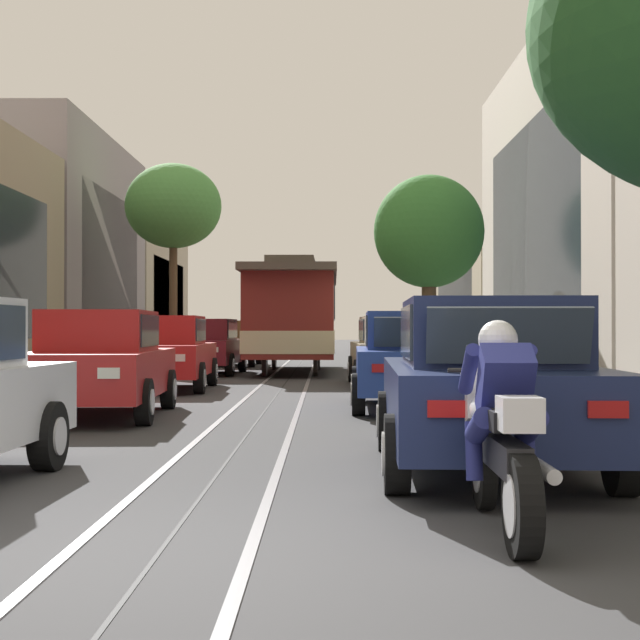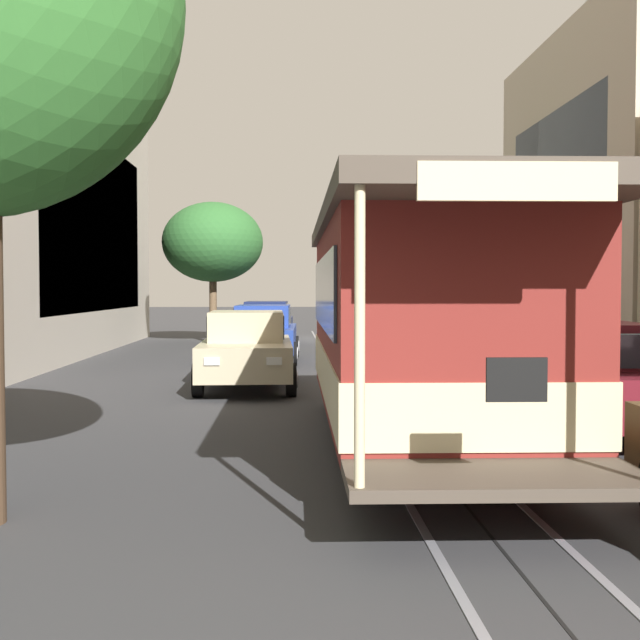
# 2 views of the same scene
# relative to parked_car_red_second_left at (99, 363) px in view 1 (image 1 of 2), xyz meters

# --- Properties ---
(ground_plane) EXTENTS (160.00, 160.00, 0.00)m
(ground_plane) POSITION_rel_parked_car_red_second_left_xyz_m (2.42, 13.31, -0.80)
(ground_plane) COLOR #38383A
(trolley_track_rails) EXTENTS (1.14, 63.03, 0.01)m
(trolley_track_rails) POSITION_rel_parked_car_red_second_left_xyz_m (2.42, 16.82, -0.79)
(trolley_track_rails) COLOR gray
(trolley_track_rails) RESTS_ON ground
(building_facade_right) EXTENTS (5.57, 54.73, 10.70)m
(building_facade_right) POSITION_rel_parked_car_red_second_left_xyz_m (12.30, 16.53, 3.63)
(building_facade_right) COLOR beige
(building_facade_right) RESTS_ON ground
(parked_car_red_second_left) EXTENTS (2.13, 4.42, 1.58)m
(parked_car_red_second_left) POSITION_rel_parked_car_red_second_left_xyz_m (0.00, 0.00, 0.00)
(parked_car_red_second_left) COLOR red
(parked_car_red_second_left) RESTS_ON ground
(parked_car_red_mid_left) EXTENTS (2.08, 4.39, 1.58)m
(parked_car_red_mid_left) POSITION_rel_parked_car_red_second_left_xyz_m (-0.06, 6.19, 0.00)
(parked_car_red_mid_left) COLOR red
(parked_car_red_mid_left) RESTS_ON ground
(parked_car_maroon_fourth_left) EXTENTS (2.12, 4.41, 1.58)m
(parked_car_maroon_fourth_left) POSITION_rel_parked_car_red_second_left_xyz_m (-0.06, 13.11, 0.00)
(parked_car_maroon_fourth_left) COLOR maroon
(parked_car_maroon_fourth_left) RESTS_ON ground
(parked_car_brown_fifth_left) EXTENTS (2.06, 4.39, 1.58)m
(parked_car_brown_fifth_left) POSITION_rel_parked_car_red_second_left_xyz_m (0.03, 19.16, 0.00)
(parked_car_brown_fifth_left) COLOR brown
(parked_car_brown_fifth_left) RESTS_ON ground
(parked_car_navy_near_right) EXTENTS (2.11, 4.41, 1.58)m
(parked_car_navy_near_right) POSITION_rel_parked_car_red_second_left_xyz_m (4.89, -5.32, 0.00)
(parked_car_navy_near_right) COLOR #19234C
(parked_car_navy_near_right) RESTS_ON ground
(parked_car_blue_second_right) EXTENTS (2.08, 4.40, 1.58)m
(parked_car_blue_second_right) POSITION_rel_parked_car_red_second_left_xyz_m (4.80, 1.44, 0.00)
(parked_car_blue_second_right) COLOR #233D93
(parked_car_blue_second_right) RESTS_ON ground
(parked_car_beige_mid_right) EXTENTS (2.06, 4.39, 1.58)m
(parked_car_beige_mid_right) POSITION_rel_parked_car_red_second_left_xyz_m (4.95, 7.70, 0.00)
(parked_car_beige_mid_right) COLOR #C1B28E
(parked_car_beige_mid_right) RESTS_ON ground
(street_tree_kerb_left_second) EXTENTS (3.35, 3.35, 7.07)m
(street_tree_kerb_left_second) POSITION_rel_parked_car_red_second_left_xyz_m (-1.94, 18.84, 4.75)
(street_tree_kerb_left_second) COLOR brown
(street_tree_kerb_left_second) RESTS_ON ground
(street_tree_kerb_right_second) EXTENTS (3.68, 3.16, 6.43)m
(street_tree_kerb_right_second) POSITION_rel_parked_car_red_second_left_xyz_m (6.82, 17.40, 3.69)
(street_tree_kerb_right_second) COLOR brown
(street_tree_kerb_right_second) RESTS_ON ground
(cable_car_trolley) EXTENTS (2.63, 9.15, 3.28)m
(cable_car_trolley) POSITION_rel_parked_car_red_second_left_xyz_m (2.42, 14.00, 0.86)
(cable_car_trolley) COLOR maroon
(cable_car_trolley) RESTS_ON ground
(motorcycle_with_rider) EXTENTS (0.56, 1.99, 1.37)m
(motorcycle_with_rider) POSITION_rel_parked_car_red_second_left_xyz_m (4.53, -7.97, -0.15)
(motorcycle_with_rider) COLOR black
(motorcycle_with_rider) RESTS_ON ground
(pedestrian_on_left_pavement) EXTENTS (0.55, 0.38, 1.72)m
(pedestrian_on_left_pavement) POSITION_rel_parked_car_red_second_left_xyz_m (-3.86, 20.44, 0.18)
(pedestrian_on_left_pavement) COLOR slate
(pedestrian_on_left_pavement) RESTS_ON ground
(fire_hydrant) EXTENTS (0.40, 0.22, 0.84)m
(fire_hydrant) POSITION_rel_parked_car_red_second_left_xyz_m (6.27, -5.37, -0.38)
(fire_hydrant) COLOR red
(fire_hydrant) RESTS_ON ground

